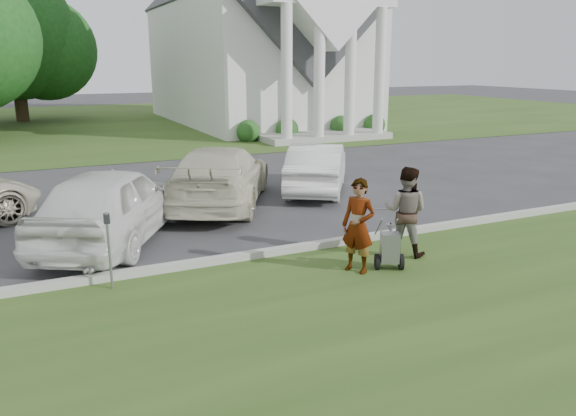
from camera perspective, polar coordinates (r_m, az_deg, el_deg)
ground at (r=10.31m, az=-1.21°, el=-5.93°), size 120.00×120.00×0.00m
grass_strip at (r=7.89m, az=7.85°, el=-12.81°), size 80.00×7.00×0.01m
church_lawn at (r=36.23m, az=-18.90°, el=8.17°), size 80.00×30.00×0.01m
curb at (r=10.76m, az=-2.39°, el=-4.61°), size 80.00×0.18×0.15m
church at (r=34.53m, az=-3.18°, el=18.51°), size 9.19×19.00×24.10m
tree_back at (r=38.84m, az=-26.10°, el=14.88°), size 9.61×7.60×8.89m
striping_cart at (r=10.19m, az=10.28°, el=-4.07°), size 0.78×1.06×0.92m
person_left at (r=9.85m, az=7.15°, el=-1.90°), size 0.65×0.73×1.67m
person_right at (r=10.88m, az=11.85°, el=-0.40°), size 1.04×1.05×1.71m
parking_meter_near at (r=9.49m, az=-17.77°, el=-3.26°), size 0.09×0.08×1.30m
car_b at (r=12.00m, az=-17.54°, el=0.36°), size 3.97×5.04×1.61m
car_c at (r=14.60m, az=-6.93°, el=3.26°), size 4.38×5.65×1.53m
car_d at (r=16.11m, az=2.98°, el=4.15°), size 3.49×4.30×1.38m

